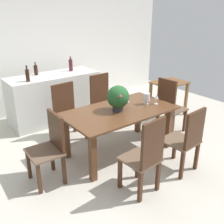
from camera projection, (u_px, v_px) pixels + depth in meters
ground_plane at (119, 152)px, 4.25m from camera, size 7.04×7.04×0.00m
back_wall at (45, 51)px, 5.67m from camera, size 6.40×0.10×2.60m
dining_table at (119, 117)px, 4.02m from camera, size 1.71×0.95×0.73m
chair_head_end at (51, 144)px, 3.40m from camera, size 0.43×0.48×0.95m
chair_far_right at (103, 99)px, 4.98m from camera, size 0.47×0.47×1.02m
chair_far_left at (67, 109)px, 4.55m from camera, size 0.49×0.48×0.98m
chair_near_right at (187, 138)px, 3.56m from camera, size 0.47×0.48×0.97m
chair_near_left at (146, 155)px, 3.11m from camera, size 0.43×0.45×1.04m
chair_foot_end at (169, 104)px, 4.68m from camera, size 0.47×0.44×1.04m
flower_centerpiece at (118, 97)px, 3.88m from camera, size 0.34×0.34×0.39m
crystal_vase_left at (127, 96)px, 4.27m from camera, size 0.09×0.09×0.17m
crystal_vase_center_near at (146, 97)px, 4.17m from camera, size 0.11×0.11×0.19m
wine_glass at (157, 97)px, 4.18m from camera, size 0.06×0.06×0.17m
kitchen_counter at (55, 98)px, 5.29m from camera, size 1.80×0.68×0.95m
wine_bottle_tall at (27, 75)px, 4.63m from camera, size 0.07×0.07×0.29m
wine_bottle_amber at (71, 65)px, 5.37m from camera, size 0.08×0.08×0.30m
wine_bottle_dark at (36, 70)px, 5.07m from camera, size 0.07×0.07×0.25m
side_table at (169, 90)px, 5.50m from camera, size 0.69×0.55×0.74m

